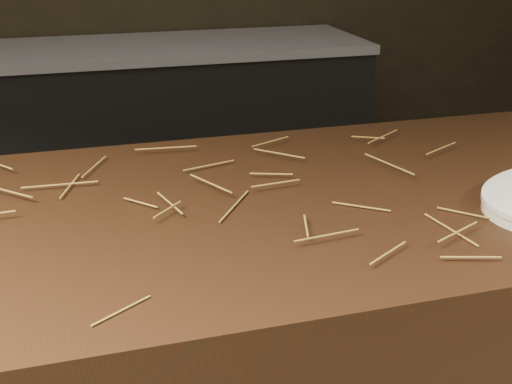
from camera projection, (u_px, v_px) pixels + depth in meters
back_counter at (162, 136)px, 2.93m from camera, size 1.82×0.62×0.84m
straw_bedding at (123, 210)px, 1.00m from camera, size 1.40×0.60×0.02m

